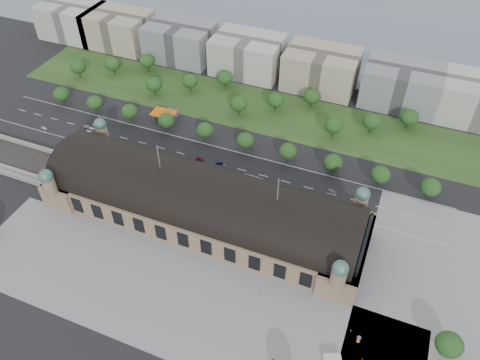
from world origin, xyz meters
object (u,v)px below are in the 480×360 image
at_px(pedestrian_2, 351,330).
at_px(parked_car_5, 161,171).
at_px(parked_car_1, 130,162).
at_px(van_south, 331,358).
at_px(traffic_car_2, 122,147).
at_px(petrol_station, 168,113).
at_px(traffic_car_4, 220,163).
at_px(pedestrian_0, 259,294).
at_px(traffic_car_1, 86,127).
at_px(bus_west, 228,176).
at_px(pedestrian_1, 362,360).
at_px(bus_mid, 254,179).
at_px(traffic_car_0, 44,128).
at_px(traffic_car_5, 332,191).
at_px(parked_car_0, 99,147).
at_px(parked_car_3, 133,159).
at_px(parked_car_2, 150,162).
at_px(parked_car_4, 151,162).
at_px(traffic_car_3, 200,159).
at_px(advertising_column, 359,339).
at_px(parked_car_6, 146,161).
at_px(bus_east, 265,187).

bearing_deg(pedestrian_2, parked_car_5, 38.95).
bearing_deg(parked_car_1, van_south, 30.90).
bearing_deg(traffic_car_2, petrol_station, 170.47).
bearing_deg(traffic_car_4, pedestrian_0, 27.64).
relative_size(traffic_car_1, pedestrian_0, 2.54).
relative_size(bus_west, pedestrian_2, 8.23).
height_order(bus_west, pedestrian_1, bus_west).
xyz_separation_m(petrol_station, bus_mid, (66.83, -33.28, -1.43)).
xyz_separation_m(traffic_car_0, pedestrian_0, (153.94, -57.53, 0.07)).
xyz_separation_m(traffic_car_2, pedestrian_0, (102.43, -59.75, 0.05)).
bearing_deg(traffic_car_1, parked_car_1, -118.90).
relative_size(traffic_car_5, bus_mid, 0.41).
bearing_deg(parked_car_0, bus_west, 70.52).
bearing_deg(parked_car_3, parked_car_1, -37.30).
bearing_deg(parked_car_2, parked_car_0, -121.41).
xyz_separation_m(traffic_car_5, parked_car_3, (-104.75, -15.49, -0.03)).
relative_size(parked_car_2, pedestrian_2, 3.02).
relative_size(traffic_car_4, pedestrian_2, 2.34).
bearing_deg(pedestrian_2, parked_car_0, 43.88).
relative_size(parked_car_4, pedestrian_2, 2.79).
xyz_separation_m(parked_car_1, parked_car_2, (9.73, 4.00, -0.10)).
bearing_deg(traffic_car_0, traffic_car_5, 100.52).
bearing_deg(pedestrian_2, van_south, 136.92).
bearing_deg(traffic_car_0, bus_mid, 98.45).
relative_size(traffic_car_3, traffic_car_4, 1.16).
bearing_deg(bus_mid, advertising_column, -132.65).
bearing_deg(pedestrian_2, traffic_car_1, 41.94).
relative_size(parked_car_6, bus_west, 0.36).
relative_size(parked_car_2, parked_car_4, 1.08).
distance_m(bus_mid, van_south, 97.65).
distance_m(petrol_station, traffic_car_1, 47.73).
bearing_deg(traffic_car_4, advertising_column, 43.27).
distance_m(van_south, pedestrian_1, 11.31).
relative_size(pedestrian_0, pedestrian_2, 0.93).
bearing_deg(traffic_car_3, pedestrian_0, -142.20).
relative_size(traffic_car_1, van_south, 0.57).
xyz_separation_m(parked_car_4, pedestrian_0, (81.40, -54.58, 0.01)).
bearing_deg(traffic_car_5, bus_east, 114.90).
bearing_deg(traffic_car_5, traffic_car_2, 101.33).
relative_size(traffic_car_3, parked_car_2, 0.90).
bearing_deg(parked_car_0, traffic_car_2, 91.18).
height_order(parked_car_0, parked_car_1, parked_car_1).
xyz_separation_m(bus_mid, pedestrian_1, (69.95, -73.67, -0.60)).
height_order(parked_car_0, van_south, van_south).
height_order(traffic_car_5, parked_car_4, parked_car_4).
distance_m(parked_car_0, parked_car_5, 41.11).
distance_m(parked_car_2, parked_car_3, 9.50).
xyz_separation_m(parked_car_1, parked_car_3, (0.31, 2.79, -0.12)).
bearing_deg(traffic_car_4, traffic_car_2, -89.43).
xyz_separation_m(traffic_car_1, traffic_car_3, (73.69, -1.06, 0.00)).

